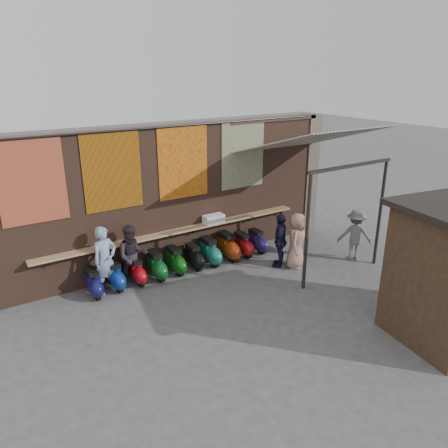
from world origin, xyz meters
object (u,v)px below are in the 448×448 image
scooter_stool_2 (137,272)px  scooter_stool_8 (243,245)px  shopper_navy (280,240)px  shelf_box (214,219)px  scooter_stool_7 (228,247)px  diner_left (105,260)px  diner_right (132,256)px  scooter_stool_5 (194,257)px  scooter_stool_9 (257,241)px  scooter_stool_4 (175,261)px  scooter_stool_3 (156,266)px  scooter_stool_6 (210,252)px  shopper_tan (296,241)px  shopper_grey (355,235)px  scooter_stool_0 (93,283)px  scooter_stool_1 (115,276)px

scooter_stool_2 → scooter_stool_8: 3.40m
scooter_stool_8 → shopper_navy: bearing=-66.9°
shelf_box → scooter_stool_7: 0.94m
diner_left → diner_right: (0.72, 0.00, -0.06)m
shopper_navy → scooter_stool_5: bearing=-70.1°
scooter_stool_9 → shopper_navy: bearing=-93.1°
scooter_stool_4 → scooter_stool_8: size_ratio=1.04×
scooter_stool_4 → scooter_stool_5: 0.59m
scooter_stool_8 → diner_left: diner_left is taller
shelf_box → scooter_stool_3: bearing=-171.4°
shelf_box → scooter_stool_5: size_ratio=0.84×
scooter_stool_5 → scooter_stool_6: 0.52m
diner_right → shelf_box: bearing=18.6°
diner_left → shopper_tan: size_ratio=1.08×
scooter_stool_7 → diner_left: size_ratio=0.49×
shopper_navy → scooter_stool_2: bearing=-58.5°
diner_left → shopper_grey: bearing=-30.2°
scooter_stool_7 → shopper_tan: (1.34, -1.51, 0.41)m
scooter_stool_9 → shopper_tan: 1.58m
scooter_stool_9 → scooter_stool_0: bearing=-179.9°
scooter_stool_3 → shopper_tan: shopper_tan is taller
scooter_stool_5 → shopper_navy: bearing=-28.9°
scooter_stool_4 → scooter_stool_6: bearing=-1.8°
scooter_stool_7 → shopper_grey: size_ratio=0.56×
scooter_stool_4 → shopper_navy: shopper_navy is taller
diner_left → scooter_stool_7: bearing=-13.8°
scooter_stool_3 → scooter_stool_9: bearing=-0.4°
scooter_stool_0 → shopper_navy: 5.22m
scooter_stool_2 → shopper_grey: (6.06, -2.05, 0.43)m
scooter_stool_0 → shopper_grey: (7.24, -1.99, 0.42)m
scooter_stool_5 → scooter_stool_8: 1.67m
scooter_stool_1 → scooter_stool_4: 1.73m
scooter_stool_0 → scooter_stool_9: scooter_stool_0 is taller
scooter_stool_2 → shopper_grey: 6.42m
scooter_stool_0 → scooter_stool_4: (2.32, 0.06, 0.02)m
scooter_stool_7 → diner_right: 3.00m
scooter_stool_4 → shopper_navy: size_ratio=0.49×
scooter_stool_2 → shopper_tan: 4.51m
scooter_stool_9 → shelf_box: bearing=166.5°
scooter_stool_7 → shopper_tan: size_ratio=0.53×
diner_left → scooter_stool_5: bearing=-13.8°
scooter_stool_2 → scooter_stool_7: bearing=-0.4°
scooter_stool_8 → diner_left: bearing=179.4°
scooter_stool_4 → diner_right: diner_right is taller
shelf_box → scooter_stool_1: 3.30m
scooter_stool_8 → scooter_stool_9: (0.56, 0.02, -0.01)m
shopper_tan → scooter_stool_8: bearing=80.5°
scooter_stool_2 → scooter_stool_9: 3.96m
scooter_stool_2 → diner_right: bearing=-167.4°
scooter_stool_0 → shopper_grey: 7.52m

